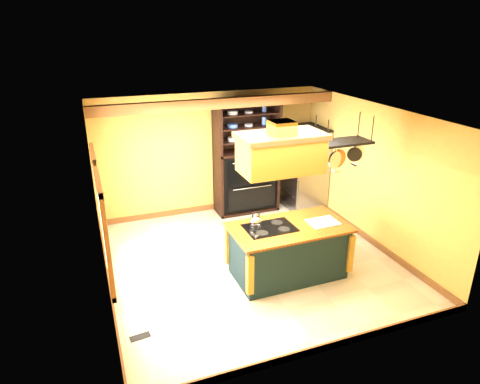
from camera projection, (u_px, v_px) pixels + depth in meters
floor at (251, 261)px, 7.82m from camera, size 5.00×5.00×0.00m
ceiling at (252, 114)px, 6.82m from camera, size 5.00×5.00×0.00m
wall_back at (209, 154)px, 9.49m from camera, size 5.00×0.02×2.70m
wall_front at (329, 264)px, 5.15m from camera, size 5.00×0.02×2.70m
wall_left at (99, 214)px, 6.50m from camera, size 0.02×5.00×2.70m
wall_right at (373, 175)px, 8.14m from camera, size 0.02×5.00×2.70m
ceiling_beam at (219, 103)px, 8.34m from camera, size 5.00×0.15×0.20m
window_near at (105, 233)px, 5.80m from camera, size 0.06×1.06×1.56m
window_far at (99, 197)px, 7.02m from camera, size 0.06×1.06×1.56m
kitchen_island at (288, 250)px, 7.24m from camera, size 1.97×1.11×1.11m
range_hood at (281, 151)px, 6.52m from camera, size 1.33×0.75×0.80m
pot_rack at (342, 148)px, 6.92m from camera, size 0.98×0.46×0.88m
refrigerator at (304, 170)px, 9.82m from camera, size 0.81×0.95×1.86m
hutch at (246, 170)px, 9.66m from camera, size 1.41×0.64×2.49m
floor_register at (140, 337)px, 5.92m from camera, size 0.29×0.15×0.01m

